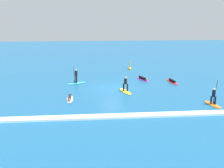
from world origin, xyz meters
TOP-DOWN VIEW (x-y plane):
  - ground_plane at (0.00, 0.00)m, footprint 120.00×120.00m
  - surfer_on_yellow_board at (1.34, -1.59)m, footprint 1.36×2.93m
  - surfer_on_orange_board at (8.86, -6.91)m, footprint 1.11×2.54m
  - surfer_on_red_board at (7.77, 2.19)m, footprint 1.06×3.23m
  - surfer_on_white_board at (-4.59, -3.96)m, footprint 0.65×2.64m
  - surfer_on_teal_board at (-4.16, 2.62)m, footprint 2.56×1.73m
  - surfer_on_purple_board at (4.41, 3.84)m, footprint 1.67×2.87m
  - marker_buoy at (3.78, 10.87)m, footprint 0.47×0.47m
  - wave_crest at (0.00, -9.27)m, footprint 20.65×0.90m

SIDE VIEW (x-z plane):
  - ground_plane at x=0.00m, z-range 0.00..0.00m
  - wave_crest at x=0.00m, z-range 0.00..0.18m
  - surfer_on_red_board at x=7.77m, z-range -0.06..0.31m
  - surfer_on_white_board at x=-4.59m, z-range -0.05..0.32m
  - surfer_on_purple_board at x=4.41m, z-range -0.05..0.34m
  - marker_buoy at x=3.78m, z-range -0.45..0.89m
  - surfer_on_orange_board at x=8.86m, z-range -0.70..1.63m
  - surfer_on_yellow_board at x=1.34m, z-range -0.37..1.32m
  - surfer_on_teal_board at x=-4.16m, z-range -0.54..1.49m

